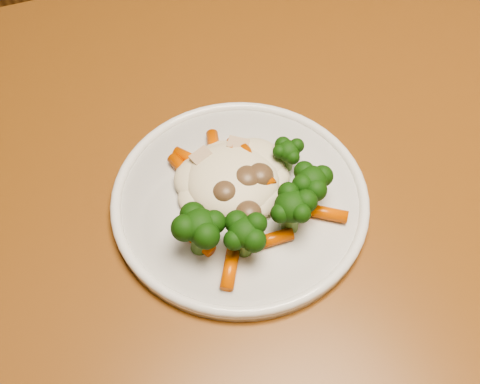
{
  "coord_description": "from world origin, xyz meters",
  "views": [
    {
      "loc": [
        0.07,
        -0.59,
        1.23
      ],
      "look_at": [
        0.23,
        -0.3,
        0.77
      ],
      "focal_mm": 45.0,
      "sensor_mm": 36.0,
      "label": 1
    }
  ],
  "objects": [
    {
      "name": "plate",
      "position": [
        0.23,
        -0.3,
        0.76
      ],
      "size": [
        0.24,
        0.24,
        0.01
      ],
      "primitive_type": "cylinder",
      "color": "white",
      "rests_on": "dining_table"
    },
    {
      "name": "meal",
      "position": [
        0.23,
        -0.31,
        0.78
      ],
      "size": [
        0.16,
        0.17,
        0.05
      ],
      "color": "#FFF2CB",
      "rests_on": "plate"
    },
    {
      "name": "dining_table",
      "position": [
        0.16,
        -0.33,
        0.66
      ],
      "size": [
        1.36,
        1.01,
        0.75
      ],
      "rotation": [
        0.0,
        0.0,
        -0.15
      ],
      "color": "brown",
      "rests_on": "ground"
    }
  ]
}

